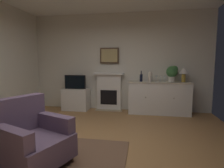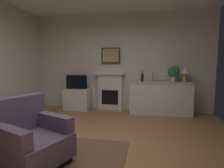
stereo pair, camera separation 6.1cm
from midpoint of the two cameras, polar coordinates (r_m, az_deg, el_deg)
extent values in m
cube|color=#9E7042|center=(2.99, -6.17, -21.99)|extent=(5.22, 5.54, 0.10)
cube|color=silver|center=(5.31, 1.74, 6.90)|extent=(5.22, 0.06, 2.81)
cube|color=brown|center=(2.87, -22.43, -22.48)|extent=(2.30, 1.78, 0.02)
cube|color=white|center=(5.30, -1.22, -2.64)|extent=(0.70, 0.18, 1.05)
cube|color=tan|center=(5.31, -1.41, -8.24)|extent=(0.77, 0.20, 0.03)
cube|color=black|center=(5.23, -1.41, -4.26)|extent=(0.48, 0.02, 0.42)
cube|color=white|center=(5.21, -1.30, 3.29)|extent=(0.87, 0.27, 0.05)
cube|color=#473323|center=(5.28, -1.17, 9.01)|extent=(0.55, 0.03, 0.45)
cube|color=tan|center=(5.26, -1.20, 9.01)|extent=(0.47, 0.01, 0.37)
cube|color=white|center=(5.06, 14.30, -4.43)|extent=(1.62, 0.45, 0.85)
cube|color=beige|center=(5.00, 14.45, 0.53)|extent=(1.65, 0.48, 0.03)
sphere|color=brown|center=(4.80, 10.29, -4.21)|extent=(0.02, 0.02, 0.02)
sphere|color=brown|center=(4.87, 18.75, -4.32)|extent=(0.02, 0.02, 0.02)
cylinder|color=#B79338|center=(5.08, 21.44, 1.79)|extent=(0.10, 0.10, 0.22)
cone|color=silver|center=(5.07, 21.53, 4.04)|extent=(0.26, 0.26, 0.18)
cylinder|color=black|center=(4.93, 8.88, 1.92)|extent=(0.08, 0.08, 0.20)
cylinder|color=black|center=(4.92, 8.91, 3.60)|extent=(0.03, 0.03, 0.09)
cylinder|color=silver|center=(5.00, 13.52, 0.76)|extent=(0.06, 0.06, 0.00)
cylinder|color=silver|center=(4.99, 13.54, 1.30)|extent=(0.01, 0.01, 0.09)
cone|color=silver|center=(4.99, 13.56, 2.21)|extent=(0.07, 0.07, 0.07)
cylinder|color=silver|center=(5.03, 14.76, 0.75)|extent=(0.06, 0.06, 0.00)
cylinder|color=silver|center=(5.02, 14.77, 1.29)|extent=(0.01, 0.01, 0.09)
cone|color=silver|center=(5.01, 14.80, 2.20)|extent=(0.07, 0.07, 0.07)
cylinder|color=silver|center=(5.04, 16.00, 0.73)|extent=(0.06, 0.06, 0.00)
cylinder|color=silver|center=(5.04, 16.01, 1.27)|extent=(0.01, 0.01, 0.09)
cone|color=silver|center=(5.03, 16.04, 2.18)|extent=(0.07, 0.07, 0.07)
cylinder|color=beige|center=(4.92, 11.72, 2.09)|extent=(0.11, 0.11, 0.24)
sphere|color=beige|center=(4.92, 11.75, 3.48)|extent=(0.08, 0.08, 0.08)
cube|color=white|center=(5.45, -11.72, -4.76)|extent=(0.75, 0.42, 0.63)
cube|color=black|center=(5.35, -11.93, 0.62)|extent=(0.62, 0.06, 0.40)
cube|color=black|center=(5.32, -12.06, 0.59)|extent=(0.57, 0.01, 0.35)
cylinder|color=#936B4C|center=(4.19, -30.95, -12.54)|extent=(0.18, 0.18, 0.14)
sphere|color=#2D6B33|center=(4.13, -31.12, -9.91)|extent=(0.30, 0.30, 0.30)
sphere|color=#2D6B33|center=(4.06, -30.80, -9.17)|extent=(0.18, 0.18, 0.18)
cylinder|color=beige|center=(5.08, 18.08, 1.47)|extent=(0.18, 0.18, 0.14)
sphere|color=#3D753D|center=(5.07, 18.16, 3.72)|extent=(0.30, 0.30, 0.30)
sphere|color=#3D753D|center=(5.04, 18.91, 4.48)|extent=(0.18, 0.18, 0.18)
cube|color=#604C66|center=(2.73, -23.80, -18.20)|extent=(1.02, 0.99, 0.32)
cube|color=#604C66|center=(2.85, -28.12, -8.57)|extent=(0.42, 0.77, 0.50)
cube|color=#604C66|center=(2.47, -30.32, -14.43)|extent=(0.72, 0.39, 0.22)
cube|color=#604C66|center=(2.81, -18.68, -11.31)|extent=(0.72, 0.39, 0.22)
cylinder|color=#473323|center=(2.77, -13.30, -22.22)|extent=(0.05, 0.05, 0.10)
cylinder|color=#473323|center=(3.23, -22.50, -18.16)|extent=(0.05, 0.05, 0.10)
camera|label=1|loc=(0.03, -90.53, -0.06)|focal=28.80mm
camera|label=2|loc=(0.03, 89.47, 0.06)|focal=28.80mm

